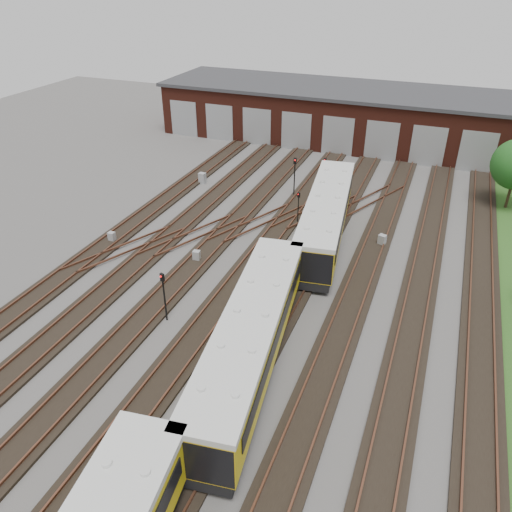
% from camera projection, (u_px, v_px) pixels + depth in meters
% --- Properties ---
extents(ground, '(120.00, 120.00, 0.00)m').
position_uv_depth(ground, '(236.00, 332.00, 30.69)').
color(ground, '#474442').
rests_on(ground, ground).
extents(track_network, '(30.40, 70.00, 0.33)m').
position_uv_depth(track_network, '(237.00, 324.00, 31.16)').
color(track_network, black).
rests_on(track_network, ground).
extents(maintenance_shed, '(51.00, 12.50, 6.35)m').
position_uv_depth(maintenance_shed, '(366.00, 116.00, 60.97)').
color(maintenance_shed, '#4B1B12').
rests_on(maintenance_shed, ground).
extents(metro_train, '(5.15, 48.68, 3.40)m').
position_uv_depth(metro_train, '(251.00, 338.00, 27.05)').
color(metro_train, black).
rests_on(metro_train, ground).
extents(signal_mast_0, '(0.30, 0.28, 3.50)m').
position_uv_depth(signal_mast_0, '(164.00, 291.00, 30.57)').
color(signal_mast_0, black).
rests_on(signal_mast_0, ground).
extents(signal_mast_1, '(0.32, 0.30, 3.85)m').
position_uv_depth(signal_mast_1, '(295.00, 172.00, 46.98)').
color(signal_mast_1, black).
rests_on(signal_mast_1, ground).
extents(signal_mast_2, '(0.25, 0.24, 3.05)m').
position_uv_depth(signal_mast_2, '(324.00, 169.00, 49.07)').
color(signal_mast_2, black).
rests_on(signal_mast_2, ground).
extents(signal_mast_3, '(0.25, 0.24, 2.88)m').
position_uv_depth(signal_mast_3, '(298.00, 204.00, 42.34)').
color(signal_mast_3, black).
rests_on(signal_mast_3, ground).
extents(relay_cabinet_0, '(0.53, 0.45, 0.86)m').
position_uv_depth(relay_cabinet_0, '(112.00, 237.00, 40.24)').
color(relay_cabinet_0, '#9A9C9E').
rests_on(relay_cabinet_0, ground).
extents(relay_cabinet_1, '(0.70, 0.60, 1.10)m').
position_uv_depth(relay_cabinet_1, '(202.00, 178.00, 50.73)').
color(relay_cabinet_1, '#9A9C9E').
rests_on(relay_cabinet_1, ground).
extents(relay_cabinet_2, '(0.58, 0.50, 0.88)m').
position_uv_depth(relay_cabinet_2, '(197.00, 256.00, 37.65)').
color(relay_cabinet_2, '#9A9C9E').
rests_on(relay_cabinet_2, ground).
extents(relay_cabinet_3, '(0.69, 0.60, 1.05)m').
position_uv_depth(relay_cabinet_3, '(324.00, 190.00, 48.25)').
color(relay_cabinet_3, '#9A9C9E').
rests_on(relay_cabinet_3, ground).
extents(relay_cabinet_4, '(0.69, 0.63, 0.94)m').
position_uv_depth(relay_cabinet_4, '(382.00, 240.00, 39.70)').
color(relay_cabinet_4, '#9A9C9E').
rests_on(relay_cabinet_4, ground).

